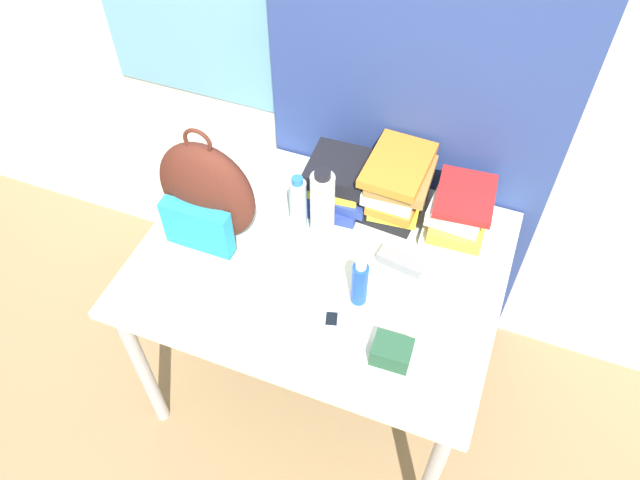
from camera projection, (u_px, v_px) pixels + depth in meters
The scene contains 14 objects.
ground_plane at pixel (278, 475), 2.32m from camera, with size 12.00×12.00×0.00m, color #8C704C.
wall_back at pixel (379, 43), 1.94m from camera, with size 6.00×0.06×2.50m.
curtain_blue at pixel (420, 63), 1.87m from camera, with size 0.98×0.04×2.50m.
desk at pixel (320, 277), 2.06m from camera, with size 1.15×0.87×0.78m.
backpack at pixel (206, 195), 1.92m from camera, with size 0.32×0.18×0.44m.
book_stack_left at pixel (341, 181), 2.11m from camera, with size 0.23×0.28×0.16m.
book_stack_center at pixel (397, 187), 2.04m from camera, with size 0.22×0.27×0.22m.
book_stack_right at pixel (460, 212), 2.01m from camera, with size 0.21×0.25×0.17m.
water_bottle at pixel (298, 204), 2.00m from camera, with size 0.06×0.06×0.22m.
sports_bottle at pixel (322, 207), 1.95m from camera, with size 0.08×0.08×0.29m.
sunscreen_bottle at pixel (360, 283), 1.82m from camera, with size 0.05×0.05×0.18m.
cell_phone at pixel (332, 320), 1.83m from camera, with size 0.07×0.11×0.02m.
sunglasses_case at pixel (401, 261), 1.96m from camera, with size 0.16×0.08×0.04m.
camera_pouch at pixel (392, 352), 1.74m from camera, with size 0.11×0.09×0.07m.
Camera 1 is at (0.44, -0.71, 2.34)m, focal length 35.00 mm.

